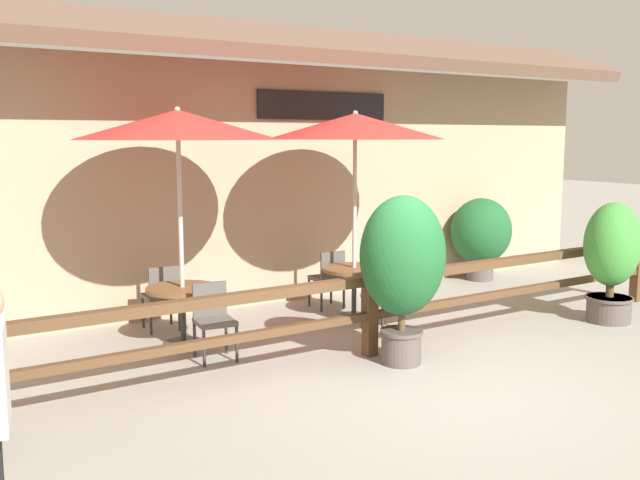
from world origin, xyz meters
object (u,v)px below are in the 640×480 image
dining_table_middle (354,278)px  potted_plant_broad_leaf (612,255)px  chair_near_streetside (213,317)px  potted_plant_corner_fern (403,262)px  chair_middle_wallside (329,276)px  dining_table_near (183,299)px  patio_umbrella_middle (355,127)px  chair_middle_streetside (379,292)px  patio_umbrella_near (178,125)px  chair_near_wallside (162,294)px  potted_plant_tall_tropical (481,233)px

dining_table_middle → potted_plant_broad_leaf: potted_plant_broad_leaf is taller
chair_near_streetside → potted_plant_corner_fern: size_ratio=0.46×
chair_middle_wallside → potted_plant_broad_leaf: (2.83, -2.73, 0.43)m
potted_plant_broad_leaf → chair_middle_wallside: bearing=136.0°
chair_near_streetside → potted_plant_corner_fern: (1.70, -1.30, 0.67)m
potted_plant_broad_leaf → dining_table_near: bearing=158.0°
patio_umbrella_middle → chair_middle_wallside: (-0.00, 0.64, -2.17)m
potted_plant_corner_fern → patio_umbrella_middle: bearing=69.3°
chair_near_streetside → chair_middle_wallside: 2.76m
dining_table_middle → potted_plant_corner_fern: (-0.74, -1.96, 0.59)m
chair_middle_streetside → patio_umbrella_near: bearing=156.9°
chair_near_wallside → patio_umbrella_near: bearing=93.9°
dining_table_near → chair_near_wallside: size_ratio=1.01×
chair_near_wallside → patio_umbrella_middle: bearing=166.3°
chair_middle_wallside → potted_plant_corner_fern: (-0.74, -2.60, 0.67)m
chair_middle_streetside → potted_plant_tall_tropical: potted_plant_tall_tropical is taller
patio_umbrella_near → potted_plant_corner_fern: (1.77, -2.03, -1.50)m
dining_table_middle → potted_plant_tall_tropical: (3.44, 0.97, 0.26)m
chair_near_streetside → dining_table_middle: chair_near_streetside is taller
dining_table_near → chair_near_streetside: bearing=-84.3°
patio_umbrella_middle → potted_plant_corner_fern: size_ratio=1.52×
patio_umbrella_middle → dining_table_middle: (-0.00, 0.00, -2.09)m
chair_middle_streetside → potted_plant_corner_fern: 1.63m
potted_plant_corner_fern → chair_middle_wallside: bearing=74.2°
chair_near_streetside → chair_middle_streetside: bearing=7.4°
potted_plant_broad_leaf → potted_plant_tall_tropical: size_ratio=1.13×
patio_umbrella_near → potted_plant_corner_fern: bearing=-48.9°
potted_plant_corner_fern → potted_plant_tall_tropical: bearing=35.0°
potted_plant_broad_leaf → potted_plant_corner_fern: size_ratio=0.87×
dining_table_middle → potted_plant_corner_fern: bearing=-110.7°
patio_umbrella_middle → chair_near_wallside: bearing=162.1°
dining_table_middle → chair_middle_streetside: bearing=-94.0°
patio_umbrella_middle → potted_plant_corner_fern: patio_umbrella_middle is taller
dining_table_near → chair_near_wallside: chair_near_wallside is taller
patio_umbrella_middle → chair_middle_streetside: bearing=-94.0°
chair_middle_streetside → potted_plant_corner_fern: bearing=-124.7°
potted_plant_tall_tropical → dining_table_near: bearing=-171.5°
patio_umbrella_near → chair_middle_wallside: 3.37m
chair_middle_streetside → potted_plant_broad_leaf: 3.24m
patio_umbrella_middle → patio_umbrella_near: bearing=178.3°
dining_table_near → potted_plant_broad_leaf: (5.34, -2.16, 0.36)m
chair_middle_streetside → chair_near_streetside: bearing=173.5°
patio_umbrella_near → chair_middle_wallside: (2.51, 0.57, -2.17)m
patio_umbrella_near → potted_plant_tall_tropical: patio_umbrella_near is taller
patio_umbrella_middle → dining_table_middle: patio_umbrella_middle is taller
chair_middle_streetside → potted_plant_tall_tropical: 3.85m
chair_middle_wallside → chair_near_wallside: bearing=-0.1°
chair_middle_streetside → dining_table_near: bearing=156.9°
potted_plant_broad_leaf → potted_plant_tall_tropical: (0.62, 3.05, -0.09)m
patio_umbrella_middle → potted_plant_tall_tropical: (3.44, 0.97, -1.83)m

